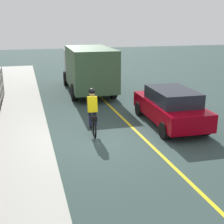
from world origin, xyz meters
The scene contains 6 objects.
ground_plane centered at (0.00, 0.00, 0.00)m, with size 80.00×80.00×0.00m, color #2E423F.
lane_line_centre centered at (0.00, -1.60, 0.00)m, with size 36.00×0.12×0.01m, color yellow.
sidewalk centered at (0.00, 3.40, 0.07)m, with size 40.00×3.20×0.15m, color #AEAEA7.
cyclist_lead centered at (0.73, 0.14, 0.91)m, with size 1.71×0.38×1.83m.
patrol_sedan centered at (0.87, -3.24, 0.82)m, with size 4.48×2.09×1.58m.
box_truck_background centered at (7.93, -1.19, 1.55)m, with size 6.78×2.71×2.78m.
Camera 1 is at (-10.14, 2.49, 4.24)m, focal length 48.30 mm.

